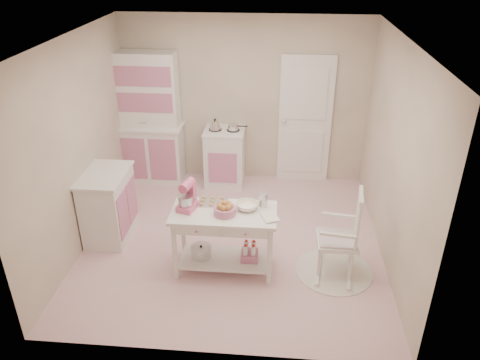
% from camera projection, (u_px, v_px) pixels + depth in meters
% --- Properties ---
extents(room_shell, '(3.84, 3.84, 2.62)m').
position_uv_depth(room_shell, '(232.00, 123.00, 5.43)').
color(room_shell, pink).
rests_on(room_shell, ground).
extents(door, '(0.82, 0.05, 2.04)m').
position_uv_depth(door, '(305.00, 120.00, 7.30)').
color(door, white).
rests_on(door, ground).
extents(hutch, '(1.06, 0.50, 2.08)m').
position_uv_depth(hutch, '(148.00, 119.00, 7.29)').
color(hutch, white).
rests_on(hutch, ground).
extents(stove, '(0.62, 0.57, 0.92)m').
position_uv_depth(stove, '(225.00, 157.00, 7.42)').
color(stove, white).
rests_on(stove, ground).
extents(base_cabinet, '(0.54, 0.84, 0.92)m').
position_uv_depth(base_cabinet, '(108.00, 205.00, 6.09)').
color(base_cabinet, white).
rests_on(base_cabinet, ground).
extents(lace_rug, '(0.92, 0.92, 0.01)m').
position_uv_depth(lace_rug, '(334.00, 271.00, 5.61)').
color(lace_rug, white).
rests_on(lace_rug, ground).
extents(rocking_chair, '(0.57, 0.78, 1.10)m').
position_uv_depth(rocking_chair, '(338.00, 233.00, 5.36)').
color(rocking_chair, white).
rests_on(rocking_chair, ground).
extents(work_table, '(1.20, 0.60, 0.80)m').
position_uv_depth(work_table, '(224.00, 241.00, 5.48)').
color(work_table, white).
rests_on(work_table, ground).
extents(stand_mixer, '(0.27, 0.32, 0.34)m').
position_uv_depth(stand_mixer, '(187.00, 196.00, 5.27)').
color(stand_mixer, '#E25F91').
rests_on(stand_mixer, work_table).
extents(cookie_tray, '(0.34, 0.24, 0.02)m').
position_uv_depth(cookie_tray, '(213.00, 202.00, 5.47)').
color(cookie_tray, silver).
rests_on(cookie_tray, work_table).
extents(bread_basket, '(0.25, 0.25, 0.09)m').
position_uv_depth(bread_basket, '(225.00, 211.00, 5.23)').
color(bread_basket, '#C57195').
rests_on(bread_basket, work_table).
extents(mixing_bowl, '(0.26, 0.26, 0.08)m').
position_uv_depth(mixing_bowl, '(247.00, 206.00, 5.33)').
color(mixing_bowl, white).
rests_on(mixing_bowl, work_table).
extents(metal_pitcher, '(0.10, 0.10, 0.17)m').
position_uv_depth(metal_pitcher, '(263.00, 200.00, 5.37)').
color(metal_pitcher, silver).
rests_on(metal_pitcher, work_table).
extents(recipe_book, '(0.24, 0.27, 0.02)m').
position_uv_depth(recipe_book, '(263.00, 218.00, 5.15)').
color(recipe_book, white).
rests_on(recipe_book, work_table).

